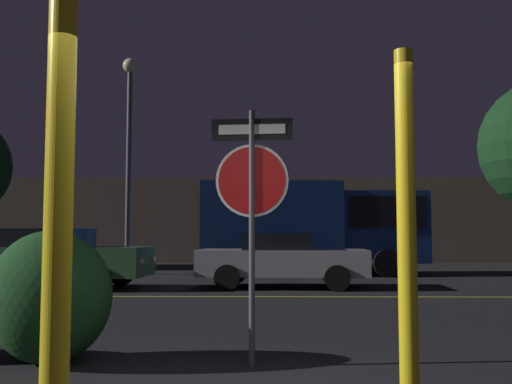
# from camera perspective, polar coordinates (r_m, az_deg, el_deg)

# --- Properties ---
(road_center_stripe) EXTENTS (34.63, 0.12, 0.01)m
(road_center_stripe) POSITION_cam_1_polar(r_m,az_deg,el_deg) (12.06, -0.19, -10.42)
(road_center_stripe) COLOR gold
(road_center_stripe) RESTS_ON ground_plane
(stop_sign) EXTENTS (0.83, 0.10, 2.57)m
(stop_sign) POSITION_cam_1_polar(r_m,az_deg,el_deg) (5.78, -0.41, 0.57)
(stop_sign) COLOR #4C4C51
(stop_sign) RESTS_ON ground_plane
(yellow_pole_left) EXTENTS (0.17, 0.17, 3.30)m
(yellow_pole_left) POSITION_cam_1_polar(r_m,az_deg,el_deg) (3.58, -19.06, 1.47)
(yellow_pole_left) COLOR yellow
(yellow_pole_left) RESTS_ON ground_plane
(yellow_pole_right) EXTENTS (0.13, 0.13, 2.60)m
(yellow_pole_right) POSITION_cam_1_polar(r_m,az_deg,el_deg) (4.06, 14.85, -4.23)
(yellow_pole_right) COLOR yellow
(yellow_pole_right) RESTS_ON ground_plane
(hedge_bush_1) EXTENTS (1.26, 1.08, 1.35)m
(hedge_bush_1) POSITION_cam_1_polar(r_m,az_deg,el_deg) (6.26, -19.91, -9.80)
(hedge_bush_1) COLOR #1E4C23
(hedge_bush_1) RESTS_ON ground_plane
(passing_car_1) EXTENTS (4.74, 2.05, 1.44)m
(passing_car_1) POSITION_cam_1_polar(r_m,az_deg,el_deg) (14.70, -19.63, -6.21)
(passing_car_1) COLOR #335B38
(passing_car_1) RESTS_ON ground_plane
(passing_car_2) EXTENTS (4.25, 2.04, 1.32)m
(passing_car_2) POSITION_cam_1_polar(r_m,az_deg,el_deg) (14.05, 2.60, -6.75)
(passing_car_2) COLOR #9E9EA3
(passing_car_2) RESTS_ON ground_plane
(delivery_truck) EXTENTS (7.16, 2.88, 2.93)m
(delivery_truck) POSITION_cam_1_polar(r_m,az_deg,el_deg) (18.50, 5.96, -3.16)
(delivery_truck) COLOR navy
(delivery_truck) RESTS_ON ground_plane
(street_lamp) EXTENTS (0.48, 0.48, 7.06)m
(street_lamp) POSITION_cam_1_polar(r_m,az_deg,el_deg) (19.12, -12.57, 6.15)
(street_lamp) COLOR #4C4C51
(street_lamp) RESTS_ON ground_plane
(building_backdrop) EXTENTS (24.77, 3.39, 3.88)m
(building_backdrop) POSITION_cam_1_polar(r_m,az_deg,el_deg) (27.59, 0.42, -2.88)
(building_backdrop) COLOR #6B5B4C
(building_backdrop) RESTS_ON ground_plane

